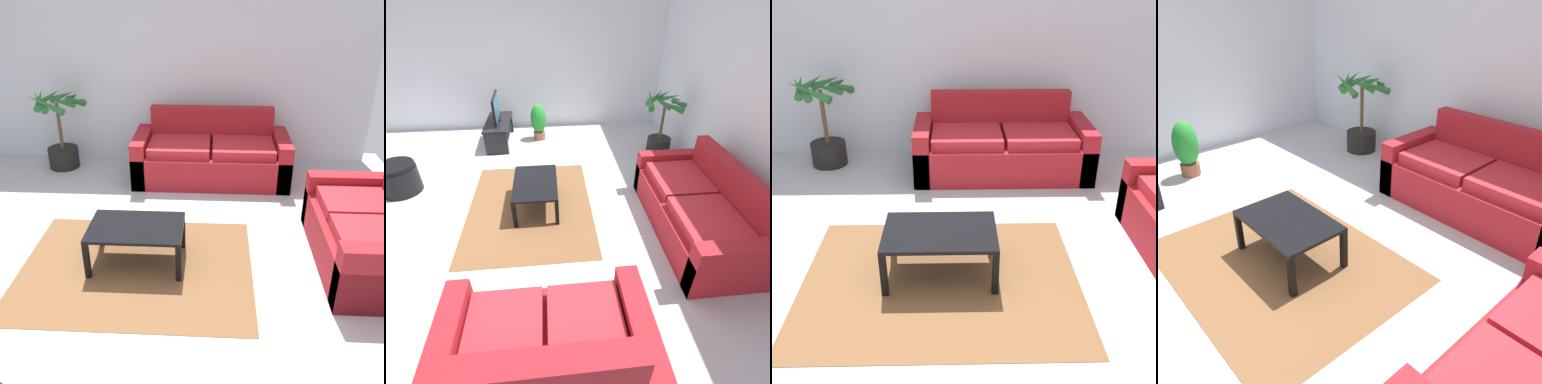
{
  "view_description": "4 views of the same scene",
  "coord_description": "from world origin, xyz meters",
  "views": [
    {
      "loc": [
        0.79,
        -3.1,
        2.53
      ],
      "look_at": [
        0.59,
        0.62,
        0.62
      ],
      "focal_mm": 40.4,
      "sensor_mm": 36.0,
      "label": 1
    },
    {
      "loc": [
        3.38,
        0.56,
        2.5
      ],
      "look_at": [
        0.4,
        0.86,
        0.42
      ],
      "focal_mm": 27.01,
      "sensor_mm": 36.0,
      "label": 2
    },
    {
      "loc": [
        0.2,
        -2.64,
        2.27
      ],
      "look_at": [
        0.27,
        0.79,
        0.5
      ],
      "focal_mm": 41.77,
      "sensor_mm": 36.0,
      "label": 3
    },
    {
      "loc": [
        2.54,
        -1.18,
        2.19
      ],
      "look_at": [
        0.41,
        0.73,
        0.65
      ],
      "focal_mm": 36.53,
      "sensor_mm": 36.0,
      "label": 4
    }
  ],
  "objects": [
    {
      "name": "ground_plane",
      "position": [
        0.0,
        0.0,
        0.0
      ],
      "size": [
        6.6,
        6.6,
        0.0
      ],
      "primitive_type": "plane",
      "color": "#B2B2B7"
    },
    {
      "name": "coffee_table",
      "position": [
        0.08,
        0.32,
        0.35
      ],
      "size": [
        0.89,
        0.58,
        0.4
      ],
      "color": "black",
      "rests_on": "ground"
    },
    {
      "name": "area_rug",
      "position": [
        0.08,
        0.22,
        0.0
      ],
      "size": [
        2.2,
        1.7,
        0.01
      ],
      "primitive_type": "cube",
      "color": "brown",
      "rests_on": "ground"
    },
    {
      "name": "couch_main",
      "position": [
        0.75,
        2.28,
        0.3
      ],
      "size": [
        2.03,
        0.9,
        0.9
      ],
      "color": "maroon",
      "rests_on": "ground"
    },
    {
      "name": "potted_palm",
      "position": [
        -1.36,
        2.54,
        0.49
      ],
      "size": [
        0.71,
        0.7,
        1.13
      ],
      "color": "black",
      "rests_on": "ground"
    },
    {
      "name": "wall_back",
      "position": [
        0.0,
        3.0,
        1.35
      ],
      "size": [
        6.0,
        0.06,
        2.7
      ],
      "primitive_type": "cube",
      "color": "silver",
      "rests_on": "ground"
    }
  ]
}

